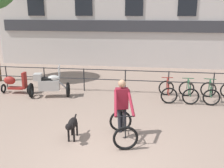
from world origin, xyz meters
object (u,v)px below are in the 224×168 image
(parked_bicycle_near_lamp, at_px, (168,91))
(parked_bicycle_mid_right, at_px, (210,93))
(parked_bicycle_mid_left, at_px, (189,92))
(dog, at_px, (72,125))
(cyclist_with_bike, at_px, (122,113))
(parked_scooter, at_px, (15,83))
(parked_motorcycle, at_px, (49,84))

(parked_bicycle_near_lamp, height_order, parked_bicycle_mid_right, same)
(parked_bicycle_mid_left, bearing_deg, dog, 45.40)
(parked_bicycle_near_lamp, bearing_deg, parked_bicycle_mid_right, 177.45)
(cyclist_with_bike, bearing_deg, parked_bicycle_mid_left, 44.21)
(cyclist_with_bike, xyz_separation_m, parked_bicycle_mid_left, (2.35, 3.64, -0.41))
(dog, bearing_deg, parked_bicycle_mid_right, 38.04)
(parked_bicycle_mid_right, bearing_deg, parked_bicycle_near_lamp, 5.49)
(parked_bicycle_mid_left, distance_m, parked_scooter, 7.48)
(parked_bicycle_mid_left, bearing_deg, parked_bicycle_mid_right, 178.92)
(parked_bicycle_mid_right, height_order, parked_scooter, parked_scooter)
(cyclist_with_bike, xyz_separation_m, parked_bicycle_mid_right, (3.18, 3.64, -0.41))
(parked_bicycle_mid_right, bearing_deg, parked_motorcycle, 8.82)
(dog, relative_size, parked_bicycle_mid_left, 0.90)
(parked_motorcycle, height_order, parked_bicycle_mid_left, parked_motorcycle)
(dog, relative_size, parked_bicycle_near_lamp, 0.88)
(cyclist_with_bike, relative_size, dog, 1.69)
(parked_scooter, bearing_deg, parked_bicycle_mid_left, -90.54)
(parked_bicycle_near_lamp, bearing_deg, parked_bicycle_mid_left, 177.45)
(parked_bicycle_near_lamp, relative_size, parked_bicycle_mid_left, 1.01)
(parked_motorcycle, distance_m, parked_bicycle_near_lamp, 4.97)
(parked_bicycle_near_lamp, relative_size, parked_scooter, 0.88)
(cyclist_with_bike, height_order, parked_bicycle_near_lamp, cyclist_with_bike)
(cyclist_with_bike, relative_size, parked_bicycle_near_lamp, 1.49)
(parked_bicycle_mid_left, height_order, parked_bicycle_mid_right, same)
(parked_motorcycle, relative_size, parked_scooter, 1.37)
(parked_motorcycle, height_order, parked_bicycle_near_lamp, parked_motorcycle)
(parked_bicycle_mid_left, relative_size, parked_scooter, 0.87)
(cyclist_with_bike, distance_m, parked_motorcycle, 4.74)
(parked_bicycle_near_lamp, xyz_separation_m, parked_bicycle_mid_right, (1.68, 0.00, 0.00))
(parked_bicycle_mid_left, relative_size, parked_bicycle_mid_right, 0.96)
(parked_motorcycle, xyz_separation_m, parked_bicycle_mid_right, (6.62, 0.39, -0.20))
(parked_bicycle_mid_left, bearing_deg, parked_scooter, -0.35)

